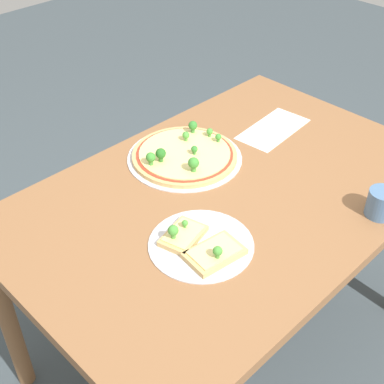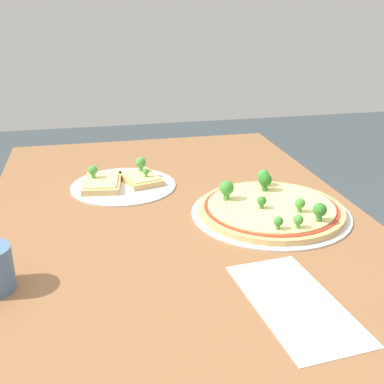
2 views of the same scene
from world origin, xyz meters
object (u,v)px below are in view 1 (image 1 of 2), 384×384
object	(u,v)px
dining_table	(228,213)
pizza_tray_whole	(184,155)
drinking_cup	(381,203)
pizza_tray_slice	(200,244)

from	to	relation	value
dining_table	pizza_tray_whole	world-z (taller)	pizza_tray_whole
pizza_tray_whole	drinking_cup	xyz separation A→B (m)	(0.20, -0.61, 0.03)
drinking_cup	dining_table	bearing A→B (deg)	120.72
pizza_tray_whole	drinking_cup	distance (m)	0.65
dining_table	pizza_tray_slice	size ratio (longest dim) A/B	4.77
pizza_tray_slice	drinking_cup	size ratio (longest dim) A/B	3.49
pizza_tray_slice	dining_table	bearing A→B (deg)	24.91
drinking_cup	pizza_tray_slice	bearing A→B (deg)	150.24
pizza_tray_whole	dining_table	bearing A→B (deg)	-96.28
pizza_tray_whole	pizza_tray_slice	distance (m)	0.44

